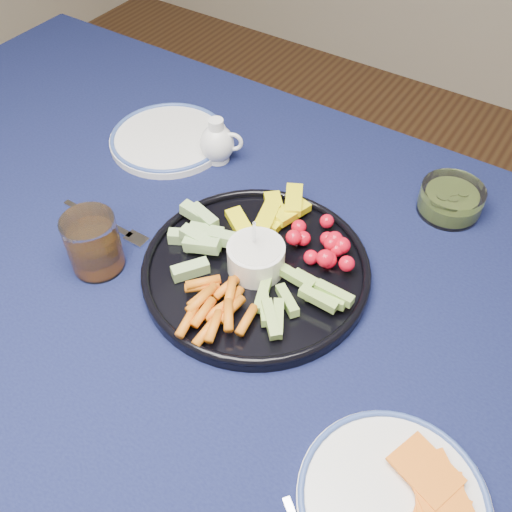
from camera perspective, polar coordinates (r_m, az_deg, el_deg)
The scene contains 8 objects.
dining_table at distance 0.93m, azimuth -6.04°, elevation -6.46°, with size 1.67×1.07×0.75m.
crudite_platter at distance 0.85m, azimuth -0.17°, elevation -0.99°, with size 0.34×0.34×0.11m.
creamer_pitcher at distance 1.05m, azimuth -3.86°, elevation 11.22°, with size 0.08×0.06×0.09m.
pickle_bowl at distance 1.01m, azimuth 18.86°, elevation 5.26°, with size 0.10×0.10×0.05m.
cheese_plate at distance 0.71m, azimuth 13.61°, elevation -22.64°, with size 0.22×0.22×0.03m.
juice_tumbler at distance 0.89m, azimuth -15.88°, elevation 0.95°, with size 0.08×0.08×0.10m.
fork_left at distance 0.97m, azimuth -14.29°, elevation 2.93°, with size 0.18×0.02×0.00m.
side_plate_extra at distance 1.12m, azimuth -8.71°, elevation 11.57°, with size 0.22×0.22×0.02m.
Camera 1 is at (0.38, -0.40, 1.41)m, focal length 40.00 mm.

